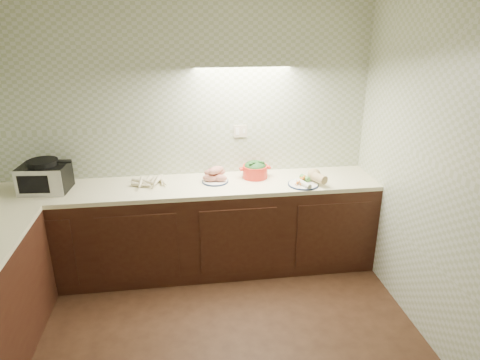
{
  "coord_description": "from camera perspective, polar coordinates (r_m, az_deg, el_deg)",
  "views": [
    {
      "loc": [
        -0.01,
        -2.23,
        2.38
      ],
      "look_at": [
        0.47,
        1.25,
        1.02
      ],
      "focal_mm": 32.0,
      "sensor_mm": 36.0,
      "label": 1
    }
  ],
  "objects": [
    {
      "name": "toaster_oven",
      "position": [
        4.18,
        -24.6,
        0.41
      ],
      "size": [
        0.43,
        0.35,
        0.29
      ],
      "rotation": [
        0.0,
        0.0,
        -0.09
      ],
      "color": "black",
      "rests_on": "counter"
    },
    {
      "name": "parsnip_pile",
      "position": [
        4.04,
        -12.01,
        -0.36
      ],
      "size": [
        0.39,
        0.34,
        0.08
      ],
      "color": "beige",
      "rests_on": "counter"
    },
    {
      "name": "veg_plate",
      "position": [
        4.05,
        9.14,
        0.18
      ],
      "size": [
        0.36,
        0.36,
        0.13
      ],
      "rotation": [
        0.0,
        0.0,
        0.32
      ],
      "color": "#121E42",
      "rests_on": "counter"
    },
    {
      "name": "dutch_oven",
      "position": [
        4.14,
        2.03,
        1.42
      ],
      "size": [
        0.31,
        0.26,
        0.17
      ],
      "rotation": [
        0.0,
        0.0,
        0.07
      ],
      "color": "red",
      "rests_on": "counter"
    },
    {
      "name": "sweet_potato_plate",
      "position": [
        4.04,
        -3.33,
        0.56
      ],
      "size": [
        0.25,
        0.25,
        0.15
      ],
      "rotation": [
        0.0,
        0.0,
        -0.03
      ],
      "color": "#121E42",
      "rests_on": "counter"
    },
    {
      "name": "counter",
      "position": [
        3.56,
        -17.89,
        -12.88
      ],
      "size": [
        3.6,
        3.6,
        0.9
      ],
      "color": "black",
      "rests_on": "ground"
    },
    {
      "name": "onion_bowl",
      "position": [
        4.15,
        -3.8,
        0.79
      ],
      "size": [
        0.13,
        0.13,
        0.1
      ],
      "color": "black",
      "rests_on": "counter"
    },
    {
      "name": "room",
      "position": [
        2.35,
        -7.22,
        2.31
      ],
      "size": [
        3.6,
        3.6,
        2.6
      ],
      "color": "black",
      "rests_on": "ground"
    }
  ]
}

